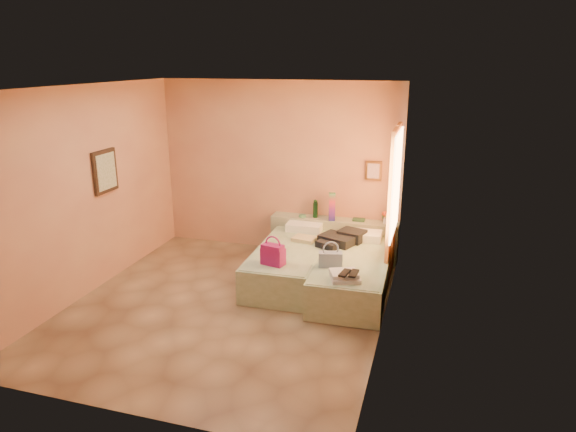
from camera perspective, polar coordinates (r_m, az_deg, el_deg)
name	(u,v)px	position (r m, az deg, el deg)	size (l,w,h in m)	color
ground	(228,306)	(6.90, -6.68, -9.86)	(4.50, 4.50, 0.00)	#9D845E
room_walls	(255,165)	(6.73, -3.70, 5.71)	(4.02, 4.51, 2.81)	tan
headboard_ledge	(334,238)	(8.35, 5.09, -2.46)	(2.05, 0.30, 0.65)	#959C7F
bed_left	(290,263)	(7.52, 0.28, -5.28)	(0.90, 2.00, 0.50)	#AABE99
bed_right	(353,275)	(7.19, 7.25, -6.52)	(0.90, 2.00, 0.50)	#AABE99
water_bottle	(315,209)	(8.28, 3.06, 0.78)	(0.08, 0.08, 0.28)	#153A1C
rainbow_box	(332,207)	(8.12, 4.91, 1.03)	(0.10, 0.10, 0.45)	#971260
small_dish	(302,216)	(8.32, 1.61, -0.01)	(0.12, 0.12, 0.03)	#529864
green_book	(359,220)	(8.20, 7.87, -0.41)	(0.19, 0.14, 0.03)	#294D32
flower_vase	(387,216)	(8.12, 10.91, -0.02)	(0.18, 0.18, 0.23)	white
magenta_handbag	(273,254)	(6.78, -1.67, -4.28)	(0.30, 0.17, 0.28)	#971260
khaki_garment	(304,239)	(7.69, 1.84, -2.55)	(0.33, 0.26, 0.06)	tan
clothes_pile	(341,239)	(7.58, 5.89, -2.51)	(0.54, 0.54, 0.16)	black
blue_handbag	(330,259)	(6.75, 4.74, -4.84)	(0.31, 0.13, 0.20)	#395689
towel_stack	(345,276)	(6.39, 6.37, -6.65)	(0.35, 0.30, 0.10)	silver
sandal_pair	(349,273)	(6.32, 6.80, -6.36)	(0.18, 0.24, 0.02)	black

